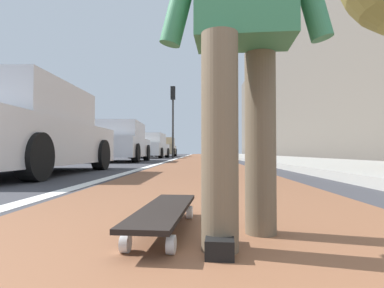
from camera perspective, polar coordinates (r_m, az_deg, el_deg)
The scene contains 12 objects.
ground_plane at distance 10.47m, azimuth 1.69°, elevation -3.47°, with size 80.00×80.00×0.00m, color #38383D.
bike_lane_paint at distance 24.46m, azimuth 1.63°, elevation -2.30°, with size 56.00×2.33×0.00m, color brown.
lane_stripe_white at distance 20.51m, azimuth -2.03°, elevation -2.47°, with size 52.00×0.16×0.01m, color silver.
sidewalk_curb at distance 18.76m, azimuth 11.78°, elevation -2.36°, with size 52.00×3.20×0.12m, color #9E9B93.
building_facade at distance 23.72m, azimuth 17.02°, elevation 9.23°, with size 40.00×1.20×9.47m, color #5F584E.
skateboard at distance 1.47m, azimuth -5.15°, elevation -12.31°, with size 0.85×0.26×0.11m.
skater_person at distance 1.41m, azimuth 9.34°, elevation 22.21°, with size 0.45×0.72×1.64m.
parked_car_near at distance 5.83m, azimuth -28.64°, elevation 1.96°, with size 4.09×1.97×1.47m.
parked_car_mid at distance 12.12m, azimuth -13.01°, elevation 0.24°, with size 4.26×1.95×1.49m.
parked_car_far at distance 18.88m, azimuth -7.73°, elevation -0.44°, with size 4.11×2.05×1.46m.
parked_car_end at distance 24.93m, azimuth -5.14°, elevation -0.66°, with size 4.38×1.95×1.48m.
traffic_light at distance 19.16m, azimuth -3.52°, elevation 6.51°, with size 0.33×0.28×4.38m.
Camera 1 is at (-0.46, 0.02, 0.37)m, focal length 29.03 mm.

